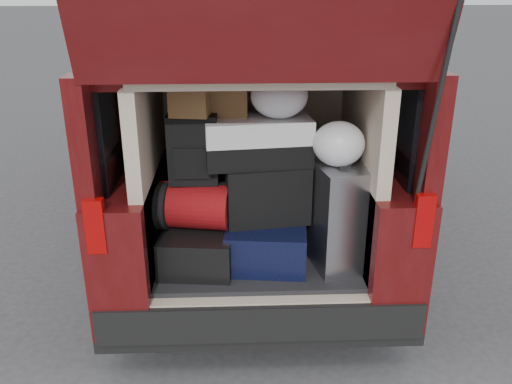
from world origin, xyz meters
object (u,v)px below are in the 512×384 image
black_soft_case (266,192)px  navy_hardshell (267,238)px  backpack (193,149)px  black_hardshell (200,243)px  red_duffel (195,206)px  silver_roller (336,215)px  twotone_duffel (257,141)px

black_soft_case → navy_hardshell: bearing=-80.6°
black_soft_case → backpack: 0.52m
black_hardshell → red_duffel: size_ratio=1.38×
silver_roller → navy_hardshell: bearing=156.1°
black_hardshell → navy_hardshell: 0.42m
black_soft_case → backpack: backpack is taller
silver_roller → black_soft_case: silver_roller is taller
black_hardshell → navy_hardshell: size_ratio=1.01×
silver_roller → red_duffel: size_ratio=1.52×
navy_hardshell → twotone_duffel: size_ratio=0.95×
black_hardshell → backpack: size_ratio=1.43×
silver_roller → red_duffel: 0.86m
silver_roller → red_duffel: bearing=164.5°
navy_hardshell → black_soft_case: 0.31m
black_hardshell → black_soft_case: 0.53m
backpack → twotone_duffel: backpack is taller
black_soft_case → twotone_duffel: twotone_duffel is taller
black_soft_case → twotone_duffel: size_ratio=0.81×
silver_roller → backpack: 0.95m
navy_hardshell → red_duffel: (-0.44, -0.03, 0.25)m
silver_roller → twotone_duffel: 0.65m
silver_roller → red_duffel: (-0.85, 0.06, 0.05)m
black_hardshell → backpack: backpack is taller
black_hardshell → backpack: 0.61m
navy_hardshell → twotone_duffel: 0.64m
twotone_duffel → red_duffel: bearing=-175.4°
navy_hardshell → silver_roller: 0.47m
black_hardshell → black_soft_case: size_ratio=1.18×
red_duffel → navy_hardshell: bearing=15.0°
backpack → twotone_duffel: bearing=6.0°
navy_hardshell → twotone_duffel: twotone_duffel is taller
navy_hardshell → red_duffel: 0.51m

